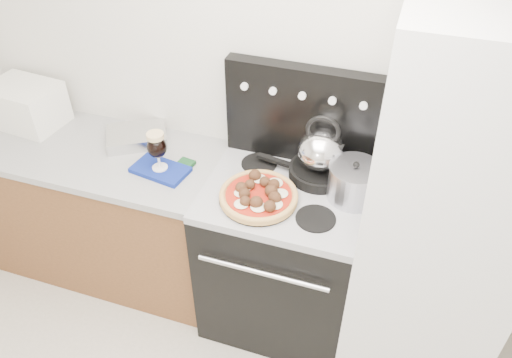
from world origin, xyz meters
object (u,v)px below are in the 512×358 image
at_px(pizza_pan, 259,199).
at_px(pizza, 259,194).
at_px(fridge, 441,221).
at_px(skillet, 319,171).
at_px(tea_kettle, 321,147).
at_px(stock_pot, 353,183).
at_px(beer_glass, 157,151).
at_px(oven_mitt, 160,170).
at_px(base_cabinet, 104,212).
at_px(toaster_oven, 26,105).
at_px(stove_body, 282,258).

height_order(pizza_pan, pizza, pizza).
bearing_deg(fridge, skillet, 162.95).
relative_size(tea_kettle, stock_pot, 1.05).
xyz_separation_m(pizza_pan, pizza, (0.00, 0.00, 0.03)).
bearing_deg(beer_glass, tea_kettle, 14.16).
height_order(fridge, oven_mitt, fridge).
distance_m(base_cabinet, pizza_pan, 1.13).
bearing_deg(oven_mitt, base_cabinet, 172.12).
bearing_deg(fridge, tea_kettle, 162.95).
xyz_separation_m(fridge, toaster_oven, (-2.24, 0.16, 0.07)).
distance_m(toaster_oven, tea_kettle, 1.66).
xyz_separation_m(beer_glass, pizza_pan, (0.54, -0.07, -0.10)).
xyz_separation_m(base_cabinet, pizza_pan, (1.01, -0.14, 0.50)).
xyz_separation_m(fridge, oven_mitt, (-1.34, -0.01, -0.04)).
xyz_separation_m(stove_body, pizza_pan, (-0.10, -0.11, 0.49)).
relative_size(fridge, beer_glass, 9.08).
bearing_deg(base_cabinet, stove_body, -1.30).
relative_size(oven_mitt, beer_glass, 1.33).
xyz_separation_m(toaster_oven, tea_kettle, (1.66, 0.02, 0.07)).
xyz_separation_m(stove_body, skillet, (0.12, 0.15, 0.51)).
bearing_deg(stock_pot, skillet, 149.20).
height_order(pizza_pan, skillet, skillet).
bearing_deg(stove_body, toaster_oven, 174.95).
relative_size(beer_glass, pizza, 0.58).
relative_size(base_cabinet, fridge, 0.76).
height_order(base_cabinet, skillet, skillet).
xyz_separation_m(base_cabinet, fridge, (1.80, -0.05, 0.52)).
relative_size(oven_mitt, tea_kettle, 1.15).
height_order(skillet, stock_pot, stock_pot).
height_order(beer_glass, pizza, beer_glass).
distance_m(beer_glass, tea_kettle, 0.79).
bearing_deg(pizza_pan, base_cabinet, 172.27).
relative_size(stove_body, beer_glass, 4.21).
relative_size(beer_glass, skillet, 0.72).
bearing_deg(fridge, beer_glass, -179.36).
bearing_deg(oven_mitt, skillet, 14.16).
bearing_deg(oven_mitt, stock_pot, 5.16).
distance_m(skillet, stock_pot, 0.22).
relative_size(stove_body, fridge, 0.46).
xyz_separation_m(toaster_oven, stock_pot, (1.84, -0.09, -0.01)).
relative_size(fridge, skillet, 6.51).
bearing_deg(pizza, oven_mitt, 172.39).
xyz_separation_m(oven_mitt, pizza, (0.54, -0.07, 0.05)).
distance_m(fridge, skillet, 0.60).
relative_size(oven_mitt, pizza_pan, 0.79).
relative_size(fridge, toaster_oven, 5.07).
bearing_deg(beer_glass, skillet, 14.16).
distance_m(oven_mitt, stock_pot, 0.95).
bearing_deg(stock_pot, toaster_oven, 177.17).
height_order(toaster_oven, tea_kettle, tea_kettle).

